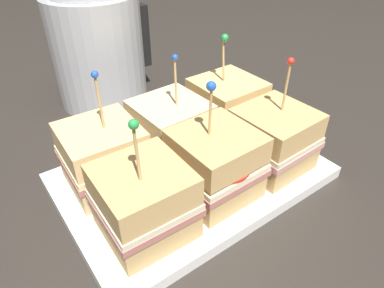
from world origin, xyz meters
name	(u,v)px	position (x,y,z in m)	size (l,w,h in m)	color
ground_plane	(192,180)	(0.00, 0.00, 0.00)	(6.00, 6.00, 0.00)	#2D2823
serving_platter	(192,176)	(0.00, 0.00, 0.01)	(0.36, 0.25, 0.02)	white
sandwich_front_left	(144,202)	(-0.11, -0.05, 0.06)	(0.10, 0.10, 0.16)	tan
sandwich_front_center	(214,165)	(0.00, -0.05, 0.06)	(0.10, 0.10, 0.16)	tan
sandwich_front_right	(274,139)	(0.10, -0.05, 0.06)	(0.10, 0.10, 0.16)	tan
sandwich_back_left	(103,156)	(-0.11, 0.05, 0.06)	(0.10, 0.10, 0.16)	#DBB77A
sandwich_back_center	(170,130)	(0.00, 0.05, 0.06)	(0.11, 0.11, 0.16)	beige
sandwich_back_right	(227,107)	(0.11, 0.05, 0.06)	(0.10, 0.10, 0.16)	tan
kettle_steel	(98,49)	(0.01, 0.31, 0.11)	(0.20, 0.17, 0.24)	#B7BABF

